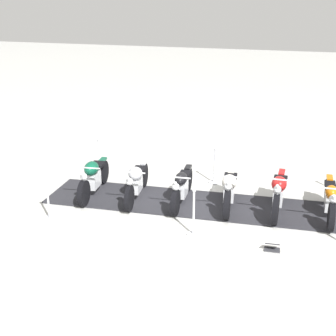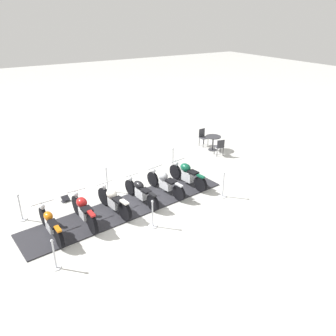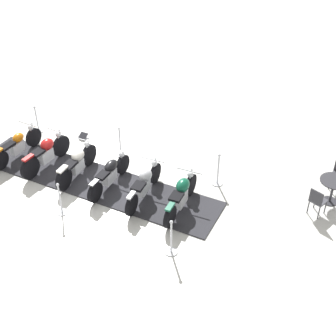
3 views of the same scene
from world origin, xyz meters
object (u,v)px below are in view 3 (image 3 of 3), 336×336
object	(u,v)px
stanchion_right_rear	(38,124)
motorcycle_maroon	(46,153)
stanchion_right_mid	(120,146)
cafe_table	(334,186)
cafe_chair_near_table	(317,200)
motorcycle_copper	(17,145)
stanchion_left_mid	(61,203)
motorcycle_forest	(181,195)
stanchion_right_front	(218,175)
info_placard	(83,137)
motorcycle_chrome	(144,183)
motorcycle_cream	(77,163)
motorcycle_black	(110,174)
stanchion_left_front	(171,243)

from	to	relation	value
stanchion_right_rear	motorcycle_maroon	bearing A→B (deg)	52.73
stanchion_right_mid	cafe_table	bearing A→B (deg)	101.70
cafe_chair_near_table	motorcycle_copper	bearing A→B (deg)	119.27
stanchion_left_mid	motorcycle_forest	bearing A→B (deg)	125.17
stanchion_right_front	motorcycle_forest	bearing A→B (deg)	-11.28
info_placard	cafe_chair_near_table	distance (m)	8.18
motorcycle_chrome	motorcycle_cream	xyz separation A→B (m)	(0.27, -2.36, -0.01)
motorcycle_chrome	motorcycle_cream	bearing A→B (deg)	86.85
motorcycle_black	stanchion_right_front	size ratio (longest dim) A/B	1.99
stanchion_right_mid	stanchion_left_front	size ratio (longest dim) A/B	1.02
motorcycle_chrome	cafe_table	world-z (taller)	motorcycle_chrome
motorcycle_forest	info_placard	size ratio (longest dim) A/B	6.36
motorcycle_copper	cafe_table	size ratio (longest dim) A/B	2.68
stanchion_right_mid	stanchion_left_front	bearing A→B (deg)	53.01
motorcycle_maroon	cafe_chair_near_table	xyz separation A→B (m)	(-2.34, 8.02, -0.02)
stanchion_left_mid	motorcycle_maroon	bearing A→B (deg)	-126.72
motorcycle_forest	info_placard	world-z (taller)	motorcycle_forest
motorcycle_copper	stanchion_right_rear	world-z (taller)	stanchion_right_rear
stanchion_left_mid	stanchion_right_front	size ratio (longest dim) A/B	0.96
stanchion_left_front	info_placard	xyz separation A→B (m)	(-2.96, -5.51, -0.27)
motorcycle_forest	motorcycle_copper	distance (m)	5.93
motorcycle_forest	stanchion_left_front	distance (m)	1.73
motorcycle_black	cafe_chair_near_table	size ratio (longest dim) A/B	2.47
stanchion_right_rear	cafe_chair_near_table	distance (m)	9.91
motorcycle_maroon	cafe_chair_near_table	bearing A→B (deg)	-76.09
motorcycle_forest	info_placard	distance (m)	5.06
motorcycle_forest	motorcycle_cream	world-z (taller)	motorcycle_cream
motorcycle_cream	info_placard	xyz separation A→B (m)	(-1.76, -1.31, -0.44)
motorcycle_black	stanchion_right_rear	world-z (taller)	stanchion_right_rear
motorcycle_chrome	info_placard	xyz separation A→B (m)	(-1.49, -3.67, -0.45)
motorcycle_forest	stanchion_left_mid	bearing A→B (deg)	116.37
stanchion_right_rear	stanchion_right_front	size ratio (longest dim) A/B	0.94
stanchion_left_mid	cafe_chair_near_table	bearing A→B (deg)	121.92
motorcycle_copper	motorcycle_forest	bearing A→B (deg)	-87.75
motorcycle_copper	stanchion_left_front	world-z (taller)	stanchion_left_front
stanchion_right_rear	cafe_chair_near_table	bearing A→B (deg)	95.45
stanchion_right_front	info_placard	bearing A→B (deg)	-87.23
stanchion_left_mid	stanchion_right_mid	xyz separation A→B (m)	(-3.21, -0.34, 0.05)
cafe_table	motorcycle_forest	bearing A→B (deg)	-53.17
motorcycle_copper	cafe_table	world-z (taller)	motorcycle_copper
stanchion_right_mid	stanchion_right_front	size ratio (longest dim) A/B	1.01
stanchion_right_front	motorcycle_copper	bearing A→B (deg)	-70.04
stanchion_left_front	motorcycle_copper	bearing A→B (deg)	-98.25
motorcycle_forest	motorcycle_chrome	world-z (taller)	motorcycle_forest
motorcycle_chrome	stanchion_right_mid	world-z (taller)	stanchion_right_mid
motorcycle_black	stanchion_left_mid	size ratio (longest dim) A/B	2.08
stanchion_left_front	cafe_table	bearing A→B (deg)	146.01
cafe_table	info_placard	bearing A→B (deg)	-81.44
motorcycle_black	stanchion_right_rear	xyz separation A→B (m)	(-1.14, -4.19, -0.15)
motorcycle_chrome	motorcycle_black	world-z (taller)	motorcycle_chrome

